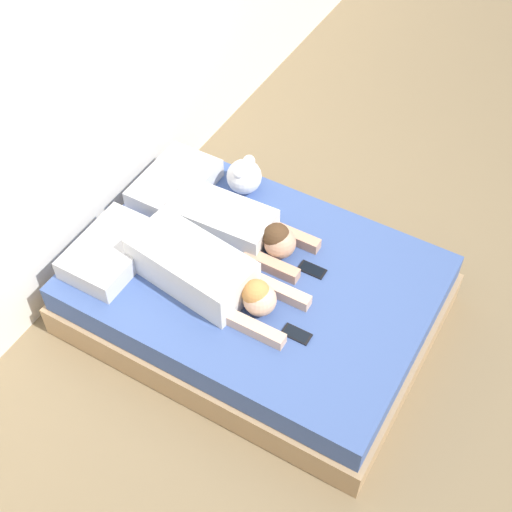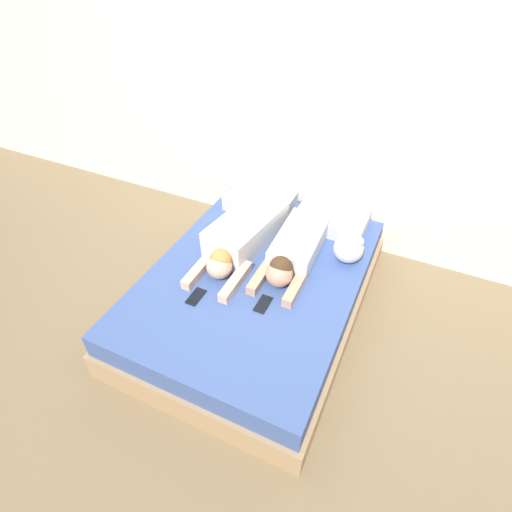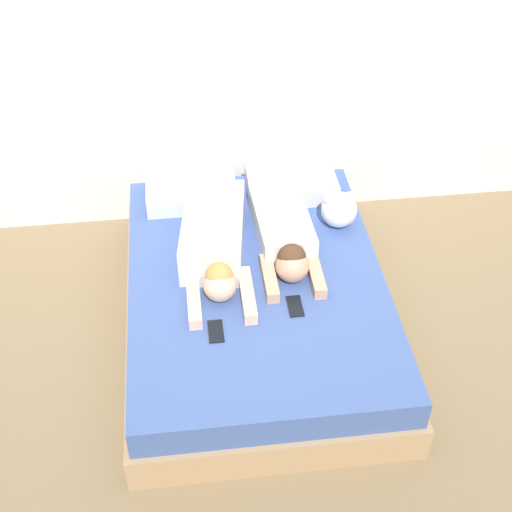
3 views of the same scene
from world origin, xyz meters
name	(u,v)px [view 3 (image 3 of 3)]	position (x,y,z in m)	size (l,w,h in m)	color
ground_plane	(256,325)	(0.00, 0.00, 0.00)	(12.00, 12.00, 0.00)	#7F6B4C
wall_back	(233,37)	(0.00, 1.18, 1.30)	(12.00, 0.06, 2.60)	white
bed	(256,302)	(0.00, 0.00, 0.20)	(1.50, 2.05, 0.40)	tan
pillow_head_left	(191,191)	(-0.32, 0.78, 0.47)	(0.56, 0.37, 0.13)	silver
pillow_head_right	(291,184)	(0.32, 0.78, 0.47)	(0.56, 0.37, 0.13)	silver
person_left	(215,241)	(-0.22, 0.20, 0.51)	(0.44, 1.04, 0.23)	silver
person_right	(285,236)	(0.20, 0.23, 0.49)	(0.33, 0.90, 0.22)	silver
cell_phone_left	(216,331)	(-0.26, -0.40, 0.41)	(0.08, 0.16, 0.01)	black
cell_phone_right	(295,306)	(0.18, -0.27, 0.41)	(0.08, 0.16, 0.01)	black
plush_toy	(339,209)	(0.56, 0.41, 0.52)	(0.22, 0.22, 0.23)	white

